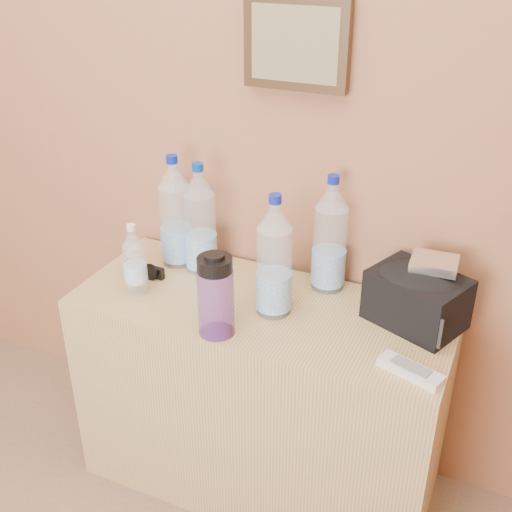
{
  "coord_description": "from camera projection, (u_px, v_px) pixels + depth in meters",
  "views": [
    {
      "loc": [
        0.85,
        0.29,
        1.71
      ],
      "look_at": [
        0.21,
        1.71,
        0.88
      ],
      "focal_mm": 45.0,
      "sensor_mm": 36.0,
      "label": 1
    }
  ],
  "objects": [
    {
      "name": "picture_frame",
      "position": [
        296.0,
        43.0,
        1.73
      ],
      "size": [
        0.3,
        0.03,
        0.25
      ],
      "primitive_type": null,
      "color": "#382311",
      "rests_on": "room_shell"
    },
    {
      "name": "sunglasses",
      "position": [
        144.0,
        269.0,
        2.03
      ],
      "size": [
        0.15,
        0.06,
        0.04
      ],
      "primitive_type": null,
      "rotation": [
        0.0,
        0.0,
        -0.05
      ],
      "color": "black",
      "rests_on": "dresser"
    },
    {
      "name": "toiletry_bag",
      "position": [
        417.0,
        296.0,
        1.76
      ],
      "size": [
        0.3,
        0.26,
        0.17
      ],
      "primitive_type": null,
      "rotation": [
        0.0,
        0.0,
        -0.39
      ],
      "color": "#252527",
      "rests_on": "dresser"
    },
    {
      "name": "ac_remote",
      "position": [
        410.0,
        371.0,
        1.59
      ],
      "size": [
        0.18,
        0.1,
        0.02
      ],
      "primitive_type": "cube",
      "rotation": [
        0.0,
        0.0,
        -0.31
      ],
      "color": "silver",
      "rests_on": "dresser"
    },
    {
      "name": "dresser",
      "position": [
        261.0,
        397.0,
        2.05
      ],
      "size": [
        1.11,
        0.46,
        0.7
      ],
      "primitive_type": "cube",
      "color": "#A0764A",
      "rests_on": "ground"
    },
    {
      "name": "pet_large_b",
      "position": [
        200.0,
        224.0,
        2.0
      ],
      "size": [
        0.1,
        0.1,
        0.36
      ],
      "rotation": [
        0.0,
        0.0,
        0.16
      ],
      "color": "silver",
      "rests_on": "dresser"
    },
    {
      "name": "pet_small",
      "position": [
        135.0,
        263.0,
        1.9
      ],
      "size": [
        0.07,
        0.07,
        0.23
      ],
      "rotation": [
        0.0,
        0.0,
        -0.17
      ],
      "color": "white",
      "rests_on": "dresser"
    },
    {
      "name": "pet_large_c",
      "position": [
        330.0,
        240.0,
        1.9
      ],
      "size": [
        0.1,
        0.1,
        0.36
      ],
      "rotation": [
        0.0,
        0.0,
        0.39
      ],
      "color": "silver",
      "rests_on": "dresser"
    },
    {
      "name": "pet_large_d",
      "position": [
        274.0,
        262.0,
        1.78
      ],
      "size": [
        0.1,
        0.1,
        0.36
      ],
      "rotation": [
        0.0,
        0.0,
        -0.4
      ],
      "color": "white",
      "rests_on": "dresser"
    },
    {
      "name": "foil_packet",
      "position": [
        434.0,
        263.0,
        1.73
      ],
      "size": [
        0.13,
        0.11,
        0.03
      ],
      "primitive_type": "cube",
      "rotation": [
        0.0,
        0.0,
        0.06
      ],
      "color": "silver",
      "rests_on": "toiletry_bag"
    },
    {
      "name": "nalgene_bottle",
      "position": [
        216.0,
        295.0,
        1.7
      ],
      "size": [
        0.1,
        0.1,
        0.24
      ],
      "rotation": [
        0.0,
        0.0,
        0.08
      ],
      "color": "#70389B",
      "rests_on": "dresser"
    },
    {
      "name": "pet_large_a",
      "position": [
        175.0,
        217.0,
        2.04
      ],
      "size": [
        0.1,
        0.1,
        0.37
      ],
      "rotation": [
        0.0,
        0.0,
        -0.1
      ],
      "color": "white",
      "rests_on": "dresser"
    }
  ]
}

